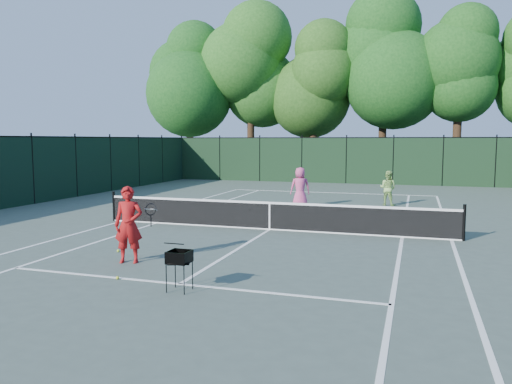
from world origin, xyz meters
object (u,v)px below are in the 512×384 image
(ball_hopper, at_px, (179,257))
(loose_ball_near_cart, at_px, (117,278))
(player_green, at_px, (388,188))
(loose_ball_midcourt, at_px, (118,251))
(coach, at_px, (129,225))
(player_pink, at_px, (300,187))

(ball_hopper, relative_size, loose_ball_near_cart, 11.55)
(player_green, relative_size, loose_ball_midcourt, 22.60)
(ball_hopper, bearing_deg, player_green, 57.18)
(coach, relative_size, ball_hopper, 2.31)
(player_green, height_order, ball_hopper, player_green)
(player_pink, relative_size, loose_ball_near_cart, 25.37)
(coach, height_order, ball_hopper, coach)
(player_pink, xyz_separation_m, ball_hopper, (0.47, -12.37, -0.21))
(player_pink, distance_m, loose_ball_midcourt, 10.21)
(coach, height_order, loose_ball_near_cart, coach)
(coach, height_order, loose_ball_midcourt, coach)
(player_pink, relative_size, loose_ball_midcourt, 25.37)
(loose_ball_near_cart, bearing_deg, ball_hopper, -11.36)
(player_pink, xyz_separation_m, player_green, (3.55, 1.79, -0.09))
(loose_ball_near_cart, xyz_separation_m, loose_ball_midcourt, (-1.43, 2.20, 0.00))
(player_green, bearing_deg, player_pink, 45.98)
(player_pink, bearing_deg, ball_hopper, 70.62)
(loose_ball_midcourt, bearing_deg, ball_hopper, -39.84)
(player_green, xyz_separation_m, loose_ball_near_cart, (-4.67, -13.84, -0.73))
(coach, distance_m, loose_ball_midcourt, 1.51)
(coach, relative_size, loose_ball_near_cart, 26.64)
(loose_ball_near_cart, bearing_deg, player_green, 71.36)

